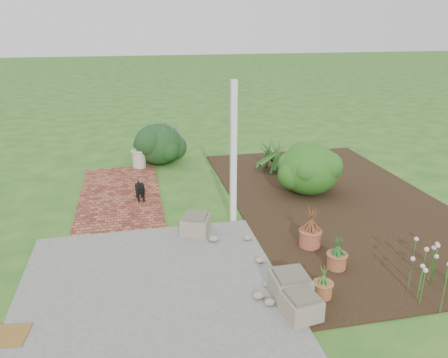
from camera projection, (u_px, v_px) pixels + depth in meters
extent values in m
plane|color=#21591C|center=(218.00, 225.00, 7.70)|extent=(80.00, 80.00, 0.00)
cube|color=slate|center=(152.00, 288.00, 5.84)|extent=(3.50, 3.50, 0.04)
cube|color=maroon|center=(120.00, 195.00, 8.97)|extent=(1.60, 3.50, 0.04)
cube|color=black|center=(336.00, 201.00, 8.64)|extent=(4.00, 7.00, 0.03)
cube|color=white|center=(233.00, 154.00, 7.42)|extent=(0.10, 0.10, 2.50)
cube|color=#78675A|center=(301.00, 307.00, 5.21)|extent=(0.46, 0.46, 0.27)
cube|color=#737159|center=(290.00, 287.00, 5.57)|extent=(0.46, 0.46, 0.31)
cube|color=#76725A|center=(196.00, 225.00, 7.26)|extent=(0.57, 0.57, 0.29)
cube|color=brown|center=(0.00, 336.00, 4.91)|extent=(0.66, 0.47, 0.02)
cube|color=black|center=(140.00, 189.00, 8.59)|extent=(0.18, 0.33, 0.14)
cylinder|color=black|center=(139.00, 198.00, 8.53)|extent=(0.04, 0.04, 0.16)
cylinder|color=black|center=(144.00, 198.00, 8.56)|extent=(0.04, 0.04, 0.16)
cylinder|color=black|center=(137.00, 194.00, 8.73)|extent=(0.04, 0.04, 0.16)
cylinder|color=black|center=(142.00, 194.00, 8.76)|extent=(0.04, 0.04, 0.16)
sphere|color=black|center=(141.00, 187.00, 8.39)|extent=(0.13, 0.13, 0.13)
cone|color=black|center=(138.00, 182.00, 8.71)|extent=(0.06, 0.10, 0.12)
cylinder|color=beige|center=(139.00, 159.00, 10.53)|extent=(0.40, 0.40, 0.42)
ellipsoid|color=#183D0E|center=(309.00, 168.00, 8.92)|extent=(1.41, 1.41, 1.06)
cylinder|color=#A35237|center=(310.00, 238.00, 6.87)|extent=(0.40, 0.40, 0.27)
cylinder|color=#9A5634|center=(337.00, 261.00, 6.27)|extent=(0.28, 0.28, 0.23)
cylinder|color=#9C5C34|center=(323.00, 289.00, 5.62)|extent=(0.31, 0.31, 0.20)
ellipsoid|color=black|center=(158.00, 143.00, 10.87)|extent=(1.24, 1.24, 1.03)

